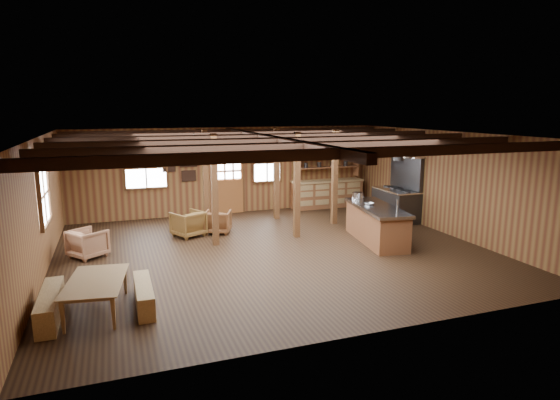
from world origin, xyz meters
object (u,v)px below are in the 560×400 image
Objects in this scene: armchair_b at (218,222)px; armchair_c at (88,243)px; commercial_range at (397,199)px; dining_table at (99,296)px; armchair_a at (188,224)px; kitchen_island at (376,224)px.

armchair_c reaches higher than armchair_b.
commercial_range reaches higher than dining_table.
armchair_c is (-3.30, -1.10, 0.02)m from armchair_b.
armchair_a is at bearing -18.28° from dining_table.
kitchen_island is at bearing 127.53° from armchair_a.
commercial_range is at bearing 53.97° from kitchen_island.
armchair_a reaches higher than armchair_c.
armchair_b is (-3.67, 2.22, -0.16)m from kitchen_island.
armchair_c is at bearing 13.72° from dining_table.
armchair_b is at bearing 157.58° from armchair_a.
armchair_a is at bearing 26.99° from armchair_b.
armchair_a is (-6.38, 0.27, -0.30)m from commercial_range.
kitchen_island is 3.45× the size of armchair_a.
armchair_a is 1.09× the size of armchair_b.
dining_table is 2.21× the size of armchair_c.
commercial_range is 9.46m from dining_table.
commercial_range is at bearing -121.93° from armchair_c.
dining_table is at bearing 148.36° from armchair_c.
armchair_b is at bearing -108.40° from armchair_c.
kitchen_island reaches higher than armchair_c.
dining_table is at bearing -153.26° from kitchen_island.
dining_table is 2.14× the size of armchair_a.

